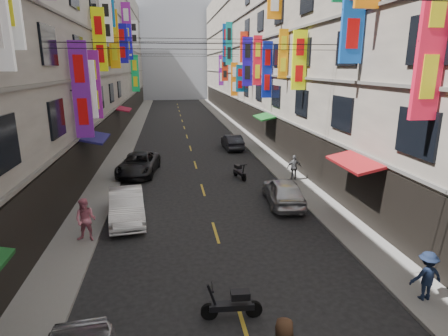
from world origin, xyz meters
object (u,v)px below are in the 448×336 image
object	(u,v)px
pedestrian_rnear	(427,276)
scooter_far_right	(239,172)
pedestrian_rfar	(294,167)
car_left_mid	(127,206)
car_right_far	(232,142)
car_right_mid	(283,191)
pedestrian_lfar	(86,220)
scooter_crossing	(233,305)
car_left_far	(139,164)

from	to	relation	value
pedestrian_rnear	scooter_far_right	bearing A→B (deg)	-77.43
pedestrian_rfar	car_left_mid	bearing A→B (deg)	27.03
car_right_far	pedestrian_rfar	distance (m)	10.45
scooter_far_right	car_left_mid	world-z (taller)	car_left_mid
pedestrian_rnear	car_right_mid	bearing A→B (deg)	-78.99
car_right_far	pedestrian_lfar	size ratio (longest dim) A/B	2.20
scooter_far_right	pedestrian_lfar	bearing A→B (deg)	31.77
car_left_mid	car_right_mid	world-z (taller)	car_right_mid
scooter_crossing	car_right_mid	distance (m)	9.82
scooter_crossing	pedestrian_rnear	world-z (taller)	pedestrian_rnear
car_left_mid	car_right_far	xyz separation A→B (m)	(7.66, 15.10, -0.07)
car_left_far	car_right_far	xyz separation A→B (m)	(7.66, 7.02, -0.05)
car_left_mid	pedestrian_lfar	size ratio (longest dim) A/B	2.44
car_right_far	pedestrian_lfar	world-z (taller)	pedestrian_lfar
scooter_crossing	pedestrian_rnear	distance (m)	6.03
car_left_mid	car_left_far	bearing A→B (deg)	83.32
scooter_crossing	car_left_far	distance (m)	16.38
car_right_far	pedestrian_rnear	world-z (taller)	pedestrian_rnear
pedestrian_rnear	pedestrian_rfar	size ratio (longest dim) A/B	0.99
car_right_mid	car_right_far	distance (m)	14.12
scooter_crossing	car_left_mid	world-z (taller)	car_left_mid
scooter_crossing	car_right_mid	xyz separation A→B (m)	(4.25, 8.85, 0.29)
car_left_far	car_right_far	size ratio (longest dim) A/B	1.27
scooter_far_right	car_right_mid	world-z (taller)	car_right_mid
car_right_mid	pedestrian_lfar	size ratio (longest dim) A/B	2.36
car_left_far	car_right_mid	distance (m)	10.70
scooter_far_right	car_right_mid	bearing A→B (deg)	91.30
scooter_crossing	pedestrian_lfar	xyz separation A→B (m)	(-5.15, 5.66, 0.59)
pedestrian_lfar	car_left_mid	bearing A→B (deg)	69.54
pedestrian_lfar	pedestrian_rfar	xyz separation A→B (m)	(11.33, 7.11, -0.11)
car_right_far	pedestrian_rnear	xyz separation A→B (m)	(2.10, -23.08, 0.25)
car_right_mid	scooter_crossing	bearing A→B (deg)	69.24
car_right_mid	pedestrian_rnear	xyz separation A→B (m)	(1.76, -8.96, 0.18)
car_right_mid	pedestrian_rnear	world-z (taller)	pedestrian_rnear
car_right_far	car_left_mid	bearing A→B (deg)	61.07
car_left_mid	scooter_crossing	bearing A→B (deg)	-71.17
car_right_far	scooter_crossing	bearing A→B (deg)	78.32
car_left_far	pedestrian_lfar	distance (m)	10.39
pedestrian_rnear	pedestrian_rfar	bearing A→B (deg)	-90.86
car_left_mid	car_left_far	size ratio (longest dim) A/B	0.87
car_left_far	car_left_mid	bearing A→B (deg)	-82.35
pedestrian_lfar	car_left_far	bearing A→B (deg)	94.17
scooter_far_right	pedestrian_rnear	distance (m)	14.38
scooter_far_right	pedestrian_rnear	world-z (taller)	pedestrian_rnear
scooter_far_right	pedestrian_rfar	bearing A→B (deg)	146.90
scooter_far_right	car_left_far	world-z (taller)	car_left_far
pedestrian_rfar	pedestrian_rnear	bearing A→B (deg)	90.03
car_right_far	scooter_far_right	bearing A→B (deg)	81.31
scooter_far_right	pedestrian_lfar	size ratio (longest dim) A/B	0.98
car_left_mid	pedestrian_rfar	size ratio (longest dim) A/B	2.78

